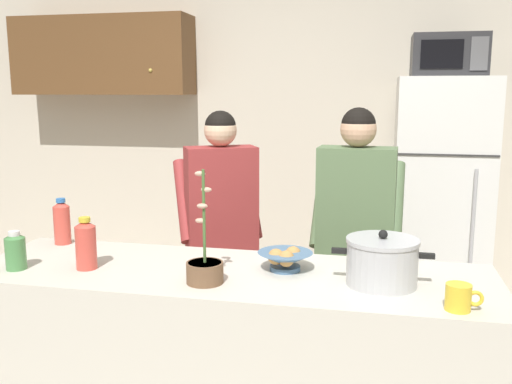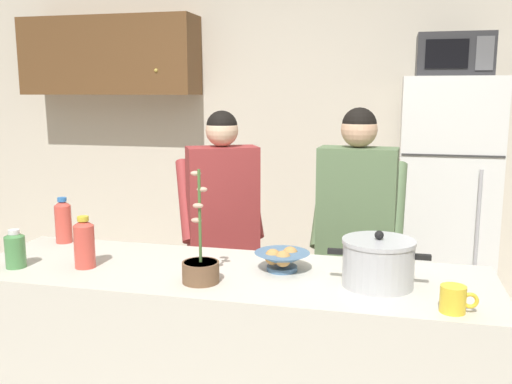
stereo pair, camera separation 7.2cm
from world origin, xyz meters
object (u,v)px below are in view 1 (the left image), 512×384
at_px(cooking_pot, 382,262).
at_px(bottle_mid_counter, 62,222).
at_px(refrigerator, 439,205).
at_px(person_by_sink, 356,222).
at_px(microwave, 448,56).
at_px(coffee_mug, 459,297).
at_px(bottle_far_corner, 86,244).
at_px(bread_bowl, 285,259).
at_px(potted_orchid, 205,267).
at_px(bottle_near_edge, 15,251).
at_px(person_near_pot, 221,215).

height_order(cooking_pot, bottle_mid_counter, bottle_mid_counter).
relative_size(refrigerator, person_by_sink, 1.11).
bearing_deg(microwave, person_by_sink, -116.61).
bearing_deg(bottle_mid_counter, refrigerator, 38.79).
relative_size(coffee_mug, bottle_far_corner, 0.57).
bearing_deg(bread_bowl, potted_orchid, -142.45).
height_order(cooking_pot, coffee_mug, cooking_pot).
height_order(microwave, person_by_sink, microwave).
height_order(cooking_pot, bottle_far_corner, bottle_far_corner).
bearing_deg(refrigerator, bottle_near_edge, -134.15).
distance_m(microwave, person_near_pot, 1.90).
distance_m(person_near_pot, person_by_sink, 0.78).
distance_m(refrigerator, person_by_sink, 1.23).
height_order(person_by_sink, potted_orchid, person_by_sink).
bearing_deg(bottle_mid_counter, bottle_near_edge, -86.16).
distance_m(bottle_near_edge, bottle_far_corner, 0.30).
bearing_deg(microwave, potted_orchid, -119.04).
xyz_separation_m(bottle_near_edge, bottle_mid_counter, (-0.03, 0.42, 0.03)).
bearing_deg(cooking_pot, potted_orchid, -169.58).
distance_m(person_by_sink, bread_bowl, 0.73).
bearing_deg(bread_bowl, bottle_far_corner, -169.52).
xyz_separation_m(person_near_pot, bottle_far_corner, (-0.35, -0.92, 0.06)).
distance_m(person_near_pot, bottle_mid_counter, 0.88).
xyz_separation_m(bread_bowl, bottle_far_corner, (-0.85, -0.16, 0.06)).
relative_size(refrigerator, coffee_mug, 13.57).
height_order(person_by_sink, bottle_near_edge, person_by_sink).
bearing_deg(bottle_far_corner, bottle_mid_counter, 132.82).
bearing_deg(bottle_far_corner, potted_orchid, -6.82).
relative_size(person_by_sink, cooking_pot, 4.01).
height_order(refrigerator, person_by_sink, refrigerator).
bearing_deg(microwave, bread_bowl, -114.73).
relative_size(cooking_pot, bottle_far_corner, 1.75).
bearing_deg(bottle_mid_counter, bottle_far_corner, -47.18).
bearing_deg(coffee_mug, microwave, 86.07).
relative_size(person_near_pot, bottle_near_edge, 9.29).
bearing_deg(bottle_mid_counter, bread_bowl, -9.32).
bearing_deg(person_near_pot, potted_orchid, -77.97).
relative_size(person_near_pot, bottle_mid_counter, 6.76).
relative_size(refrigerator, bread_bowl, 7.45).
distance_m(person_near_pot, bottle_near_edge, 1.18).
height_order(refrigerator, bottle_far_corner, refrigerator).
distance_m(refrigerator, bread_bowl, 1.96).
distance_m(microwave, potted_orchid, 2.46).
bearing_deg(bread_bowl, cooking_pot, -13.30).
height_order(microwave, bread_bowl, microwave).
bearing_deg(bottle_mid_counter, microwave, 38.40).
bearing_deg(person_near_pot, refrigerator, 37.75).
xyz_separation_m(coffee_mug, bottle_mid_counter, (-1.84, 0.51, 0.07)).
distance_m(person_near_pot, cooking_pot, 1.25).
bearing_deg(person_near_pot, bread_bowl, -56.84).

